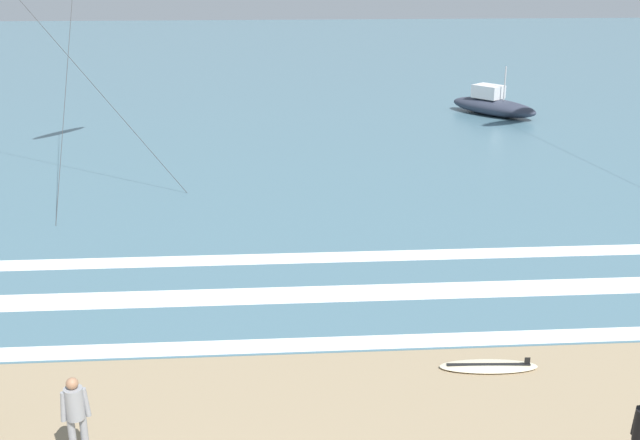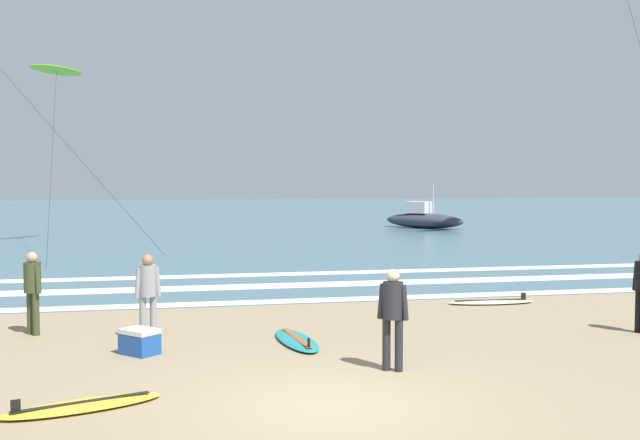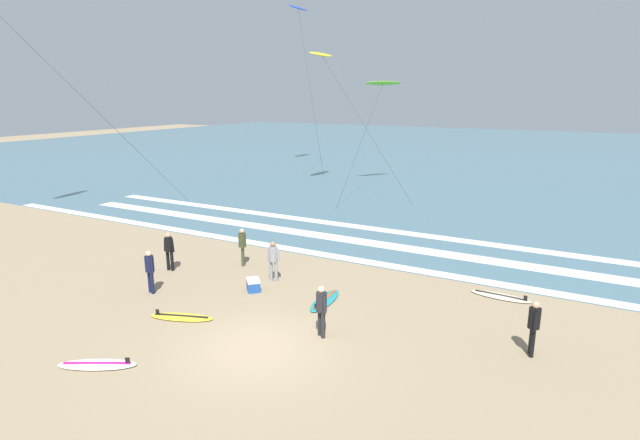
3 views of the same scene
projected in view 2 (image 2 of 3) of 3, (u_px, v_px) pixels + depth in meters
ground_plane at (332, 403)px, 10.20m from camera, size 160.00×160.00×0.00m
ocean_surface at (190, 215)px, 62.02m from camera, size 140.00×90.00×0.01m
wave_foam_shoreline at (260, 302)px, 18.44m from camera, size 48.83×0.64×0.01m
wave_foam_mid_break at (267, 286)px, 21.16m from camera, size 41.50×1.00×0.01m
wave_foam_outer_break at (271, 274)px, 23.71m from camera, size 43.75×0.79×0.01m
surfer_foreground_main at (393, 310)px, 11.87m from camera, size 0.48×0.35×1.60m
surfer_left_far at (148, 289)px, 14.13m from camera, size 0.51×0.32×1.60m
surfer_background_far at (33, 285)px, 14.61m from camera, size 0.39×0.45×1.60m
surfboard_right_spare at (82, 406)px, 9.94m from camera, size 2.18×1.27×0.25m
surfboard_near_water at (491, 302)px, 18.28m from camera, size 2.13×0.72×0.25m
surfboard_foreground_flat at (296, 340)px, 13.95m from camera, size 0.78×2.14×0.25m
kite_lime_low_near at (56, 71)px, 33.92m from camera, size 2.47×10.77×8.03m
offshore_boat at (423, 219)px, 45.76m from camera, size 4.63×5.09×2.70m
cooler_box at (140, 341)px, 13.03m from camera, size 0.75×0.75×0.44m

